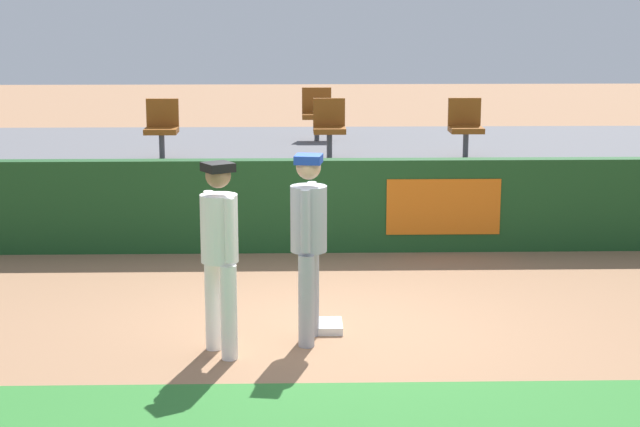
{
  "coord_description": "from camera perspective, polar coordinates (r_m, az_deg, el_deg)",
  "views": [
    {
      "loc": [
        -0.37,
        -9.91,
        3.32
      ],
      "look_at": [
        -0.09,
        1.04,
        1.0
      ],
      "focal_mm": 57.56,
      "sensor_mm": 36.0,
      "label": 1
    }
  ],
  "objects": [
    {
      "name": "first_base",
      "position": [
        10.47,
        0.14,
        -6.28
      ],
      "size": [
        0.4,
        0.4,
        0.08
      ],
      "primitive_type": "cube",
      "color": "white",
      "rests_on": "ground_plane"
    },
    {
      "name": "bleacher_platform",
      "position": [
        16.08,
        -0.13,
        1.94
      ],
      "size": [
        18.0,
        4.8,
        1.04
      ],
      "primitive_type": "cube",
      "color": "#59595E",
      "rests_on": "ground_plane"
    },
    {
      "name": "seat_front_left",
      "position": [
        14.93,
        -8.79,
        4.88
      ],
      "size": [
        0.46,
        0.44,
        0.84
      ],
      "color": "#4C4C51",
      "rests_on": "bleacher_platform"
    },
    {
      "name": "player_runner_visitor",
      "position": [
        9.88,
        -0.63,
        -1.18
      ],
      "size": [
        0.4,
        0.51,
        1.85
      ],
      "rotation": [
        0.0,
        0.0,
        -1.73
      ],
      "color": "#9EA3AD",
      "rests_on": "ground_plane"
    },
    {
      "name": "field_wall",
      "position": [
        13.54,
        0.16,
        0.44
      ],
      "size": [
        18.0,
        0.26,
        1.23
      ],
      "color": "#19471E",
      "rests_on": "ground_plane"
    },
    {
      "name": "player_fielder_home",
      "position": [
        9.56,
        -5.61,
        -1.75
      ],
      "size": [
        0.48,
        0.59,
        1.84
      ],
      "rotation": [
        0.0,
        0.0,
        -1.03
      ],
      "color": "white",
      "rests_on": "ground_plane"
    },
    {
      "name": "seat_back_center",
      "position": [
        16.6,
        -0.19,
        5.72
      ],
      "size": [
        0.47,
        0.44,
        0.84
      ],
      "color": "#4C4C51",
      "rests_on": "bleacher_platform"
    },
    {
      "name": "seat_front_center",
      "position": [
        14.82,
        0.52,
        4.97
      ],
      "size": [
        0.46,
        0.44,
        0.84
      ],
      "color": "#4C4C51",
      "rests_on": "bleacher_platform"
    },
    {
      "name": "ground_plane",
      "position": [
        10.45,
        0.63,
        -6.55
      ],
      "size": [
        60.0,
        60.0,
        0.0
      ],
      "primitive_type": "plane",
      "color": "#936B4C"
    },
    {
      "name": "seat_front_right",
      "position": [
        15.02,
        8.09,
        4.95
      ],
      "size": [
        0.47,
        0.44,
        0.84
      ],
      "color": "#4C4C51",
      "rests_on": "bleacher_platform"
    }
  ]
}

